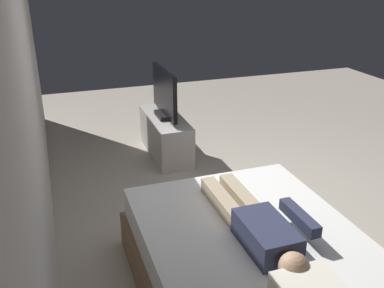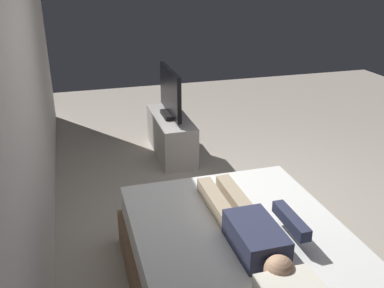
{
  "view_description": "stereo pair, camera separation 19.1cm",
  "coord_description": "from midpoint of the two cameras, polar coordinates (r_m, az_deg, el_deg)",
  "views": [
    {
      "loc": [
        -3.05,
        1.61,
        2.24
      ],
      "look_at": [
        0.39,
        0.41,
        0.69
      ],
      "focal_mm": 39.93,
      "sensor_mm": 36.0,
      "label": 1
    },
    {
      "loc": [
        -3.11,
        1.43,
        2.24
      ],
      "look_at": [
        0.39,
        0.41,
        0.69
      ],
      "focal_mm": 39.93,
      "sensor_mm": 36.0,
      "label": 2
    }
  ],
  "objects": [
    {
      "name": "person",
      "position": [
        2.93,
        9.57,
        -10.91
      ],
      "size": [
        1.26,
        0.46,
        0.18
      ],
      "color": "#2D334C",
      "rests_on": "bed"
    },
    {
      "name": "bed",
      "position": [
        3.11,
        9.01,
        -16.73
      ],
      "size": [
        2.02,
        1.52,
        0.54
      ],
      "color": "brown",
      "rests_on": "ground"
    },
    {
      "name": "ground_plane",
      "position": [
        4.1,
        8.58,
        -10.37
      ],
      "size": [
        10.0,
        10.0,
        0.0
      ],
      "primitive_type": "plane",
      "color": "#ADA393"
    },
    {
      "name": "back_wall",
      "position": [
        3.59,
        -19.89,
        8.14
      ],
      "size": [
        6.4,
        0.1,
        2.8
      ],
      "primitive_type": "cube",
      "color": "silver",
      "rests_on": "ground"
    },
    {
      "name": "tv_stand",
      "position": [
        5.34,
        -1.79,
        1.18
      ],
      "size": [
        1.1,
        0.4,
        0.5
      ],
      "primitive_type": "cube",
      "color": "#B7B2AD",
      "rests_on": "ground"
    },
    {
      "name": "tv",
      "position": [
        5.17,
        -1.86,
        6.69
      ],
      "size": [
        0.88,
        0.2,
        0.59
      ],
      "color": "black",
      "rests_on": "tv_stand"
    },
    {
      "name": "remote",
      "position": [
        3.25,
        14.9,
        -9.2
      ],
      "size": [
        0.15,
        0.04,
        0.02
      ],
      "primitive_type": "cube",
      "color": "black",
      "rests_on": "bed"
    }
  ]
}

